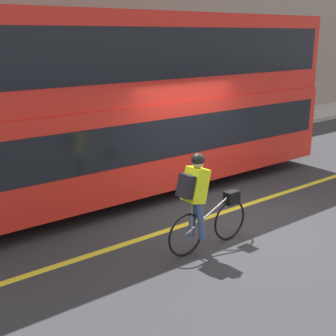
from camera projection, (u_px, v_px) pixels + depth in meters
ground_plane at (230, 218)px, 9.01m from camera, size 80.00×80.00×0.00m
road_center_line at (219, 214)px, 9.23m from camera, size 50.00×0.14×0.01m
sidewalk_curb at (79, 154)px, 13.56m from camera, size 60.00×2.25×0.15m
building_facade at (52, 40)px, 13.64m from camera, size 60.00×0.30×6.48m
bus at (136, 96)px, 10.06m from camera, size 9.61×2.42×3.84m
cyclist_on_bike at (201, 199)px, 7.44m from camera, size 1.70×0.32×1.66m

